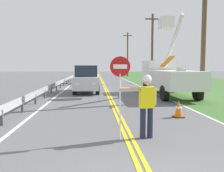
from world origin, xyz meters
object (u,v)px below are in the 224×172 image
at_px(utility_bucket_truck, 167,75).
at_px(oncoming_suv_nearest, 87,79).
at_px(flagger_worker, 146,102).
at_px(stop_sign_paddle, 120,79).
at_px(utility_pole_far, 128,54).
at_px(utility_pole_mid, 152,47).
at_px(utility_pole_near, 204,22).
at_px(oncoming_sedan_second, 90,76).
at_px(traffic_cone_lead, 179,109).

height_order(utility_bucket_truck, oncoming_suv_nearest, utility_bucket_truck).
distance_m(flagger_worker, stop_sign_paddle, 1.02).
bearing_deg(utility_pole_far, utility_pole_mid, -88.29).
bearing_deg(utility_pole_far, utility_pole_near, -89.82).
distance_m(oncoming_sedan_second, utility_pole_mid, 8.26).
bearing_deg(flagger_worker, stop_sign_paddle, -173.30).
height_order(utility_pole_near, utility_pole_mid, utility_pole_near).
xyz_separation_m(utility_bucket_truck, utility_pole_mid, (1.83, 11.68, 2.87)).
distance_m(flagger_worker, utility_bucket_truck, 10.05).
bearing_deg(utility_pole_mid, utility_bucket_truck, -98.91).
bearing_deg(utility_pole_near, stop_sign_paddle, -128.97).
xyz_separation_m(oncoming_suv_nearest, utility_pole_mid, (7.50, 9.47, 3.23)).
xyz_separation_m(oncoming_sedan_second, traffic_cone_lead, (3.99, -18.46, -0.50)).
height_order(stop_sign_paddle, oncoming_sedan_second, stop_sign_paddle).
relative_size(oncoming_suv_nearest, utility_pole_near, 0.52).
bearing_deg(utility_bucket_truck, utility_pole_near, -59.04).
distance_m(utility_bucket_truck, utility_pole_far, 29.22).
distance_m(utility_bucket_truck, utility_pole_mid, 12.17).
height_order(flagger_worker, traffic_cone_lead, flagger_worker).
relative_size(utility_bucket_truck, oncoming_suv_nearest, 1.49).
bearing_deg(stop_sign_paddle, traffic_cone_lead, 44.65).
bearing_deg(utility_bucket_truck, stop_sign_paddle, -114.63).
height_order(stop_sign_paddle, traffic_cone_lead, stop_sign_paddle).
xyz_separation_m(flagger_worker, oncoming_suv_nearest, (-2.09, 11.60, 0.01)).
relative_size(utility_bucket_truck, utility_pole_near, 0.77).
height_order(utility_bucket_truck, utility_pole_far, utility_pole_far).
height_order(utility_bucket_truck, utility_pole_mid, utility_pole_mid).
relative_size(stop_sign_paddle, oncoming_suv_nearest, 0.50).
bearing_deg(oncoming_sedan_second, stop_sign_paddle, -86.41).
height_order(stop_sign_paddle, utility_pole_near, utility_pole_near).
height_order(utility_pole_mid, traffic_cone_lead, utility_pole_mid).
xyz_separation_m(flagger_worker, utility_bucket_truck, (3.58, 9.39, 0.37)).
xyz_separation_m(stop_sign_paddle, oncoming_suv_nearest, (-1.32, 11.69, -0.65)).
distance_m(utility_bucket_truck, traffic_cone_lead, 7.13).
distance_m(utility_pole_near, utility_pole_far, 31.39).
xyz_separation_m(utility_pole_far, traffic_cone_lead, (-3.00, -35.88, -4.10)).
relative_size(utility_pole_far, traffic_cone_lead, 12.14).
relative_size(stop_sign_paddle, utility_pole_far, 0.27).
distance_m(stop_sign_paddle, utility_pole_mid, 22.19).
distance_m(oncoming_sedan_second, utility_pole_near, 16.13).
bearing_deg(oncoming_suv_nearest, traffic_cone_lead, -66.24).
relative_size(flagger_worker, utility_pole_far, 0.21).
bearing_deg(utility_bucket_truck, oncoming_suv_nearest, 158.68).
height_order(flagger_worker, utility_pole_far, utility_pole_far).
bearing_deg(utility_pole_mid, oncoming_sedan_second, -179.51).
bearing_deg(oncoming_suv_nearest, utility_bucket_truck, -21.32).
height_order(oncoming_suv_nearest, utility_pole_near, utility_pole_near).
height_order(flagger_worker, oncoming_sedan_second, flagger_worker).
height_order(flagger_worker, stop_sign_paddle, stop_sign_paddle).
bearing_deg(oncoming_suv_nearest, utility_pole_near, -32.82).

